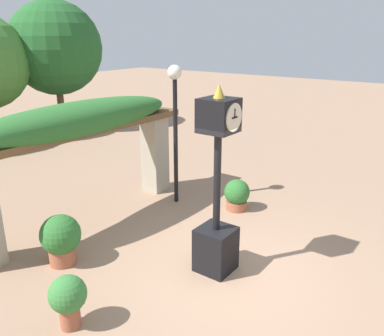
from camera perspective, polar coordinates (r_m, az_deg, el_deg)
name	(u,v)px	position (r m, az deg, el deg)	size (l,w,h in m)	color
ground_plane	(226,274)	(7.10, 4.74, -14.58)	(60.00, 60.00, 0.00)	#9E7A60
pedestal_clock	(217,201)	(6.63, 3.49, -4.64)	(0.58, 0.58, 3.15)	black
pergola	(80,131)	(8.54, -15.41, 4.96)	(5.57, 1.11, 2.57)	#A89E89
potted_plant_near_left	(68,298)	(6.00, -17.01, -17.00)	(0.52, 0.52, 0.78)	#9E563D
potted_plant_near_right	(61,238)	(7.48, -17.94, -9.31)	(0.71, 0.71, 0.91)	#9E563D
potted_plant_far_left	(237,195)	(9.30, 6.32, -3.72)	(0.58, 0.58, 0.72)	#9E563D
lamp_post	(175,106)	(9.18, -2.38, 8.66)	(0.32, 0.32, 3.20)	black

